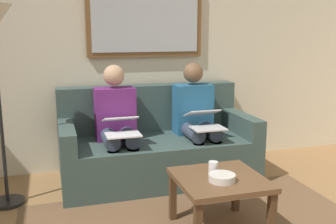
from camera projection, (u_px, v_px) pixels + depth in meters
wall_rear at (144, 45)px, 4.19m from camera, size 6.00×0.12×2.60m
couch at (156, 146)px, 3.94m from camera, size 1.88×0.90×0.90m
framed_mirror at (146, 21)px, 4.05m from camera, size 1.22×0.05×0.73m
coffee_table at (220, 185)px, 2.83m from camera, size 0.62×0.62×0.42m
cup at (213, 168)px, 2.89m from camera, size 0.07×0.07×0.09m
bowl at (222, 178)px, 2.74m from camera, size 0.19×0.19×0.05m
person_left at (196, 117)px, 3.93m from camera, size 0.38×0.58×1.14m
laptop_silver at (205, 119)px, 3.71m from camera, size 0.30×0.38×0.17m
person_right at (117, 122)px, 3.70m from camera, size 0.38×0.58×1.14m
laptop_white at (121, 126)px, 3.48m from camera, size 0.30×0.36×0.16m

